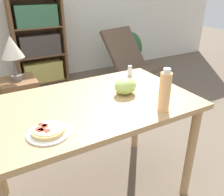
# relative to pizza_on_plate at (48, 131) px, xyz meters

# --- Properties ---
(ground_plane) EXTENTS (14.00, 14.00, 0.00)m
(ground_plane) POSITION_rel_pizza_on_plate_xyz_m (0.33, 0.24, -0.79)
(ground_plane) COLOR brown
(dining_table) EXTENTS (1.31, 0.79, 0.78)m
(dining_table) POSITION_rel_pizza_on_plate_xyz_m (0.32, 0.21, -0.12)
(dining_table) COLOR tan
(dining_table) RESTS_ON ground_plane
(pizza_on_plate) EXTENTS (0.21, 0.21, 0.04)m
(pizza_on_plate) POSITION_rel_pizza_on_plate_xyz_m (0.00, 0.00, 0.00)
(pizza_on_plate) COLOR white
(pizza_on_plate) RESTS_ON dining_table
(grape_bunch) EXTENTS (0.15, 0.13, 0.11)m
(grape_bunch) POSITION_rel_pizza_on_plate_xyz_m (0.58, 0.21, 0.04)
(grape_bunch) COLOR #A8CC66
(grape_bunch) RESTS_ON dining_table
(drink_bottle) EXTENTS (0.07, 0.07, 0.26)m
(drink_bottle) POSITION_rel_pizza_on_plate_xyz_m (0.65, -0.09, 0.11)
(drink_bottle) COLOR #EFB270
(drink_bottle) RESTS_ON dining_table
(salt_shaker) EXTENTS (0.04, 0.04, 0.08)m
(salt_shaker) POSITION_rel_pizza_on_plate_xyz_m (0.80, 0.50, 0.02)
(salt_shaker) COLOR white
(salt_shaker) RESTS_ON dining_table
(lounge_chair_far) EXTENTS (0.72, 0.88, 0.88)m
(lounge_chair_far) POSITION_rel_pizza_on_plate_xyz_m (1.62, 1.65, -0.51)
(lounge_chair_far) COLOR black
(lounge_chair_far) RESTS_ON ground_plane
(bookshelf) EXTENTS (0.76, 0.31, 1.31)m
(bookshelf) POSITION_rel_pizza_on_plate_xyz_m (0.60, 2.68, -0.17)
(bookshelf) COLOR brown
(bookshelf) RESTS_ON ground_plane
(side_table) EXTENTS (0.34, 0.34, 0.60)m
(side_table) POSITION_rel_pizza_on_plate_xyz_m (0.05, 1.34, -0.49)
(side_table) COLOR brown
(side_table) RESTS_ON ground_plane
(table_lamp) EXTENTS (0.21, 0.21, 0.43)m
(table_lamp) POSITION_rel_pizza_on_plate_xyz_m (0.05, 1.34, 0.11)
(table_lamp) COLOR #665B51
(table_lamp) RESTS_ON side_table
(potted_plant_floor) EXTENTS (0.49, 0.42, 0.72)m
(potted_plant_floor) POSITION_rel_pizza_on_plate_xyz_m (2.04, 2.41, -0.39)
(potted_plant_floor) COLOR #BCB2A3
(potted_plant_floor) RESTS_ON ground_plane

